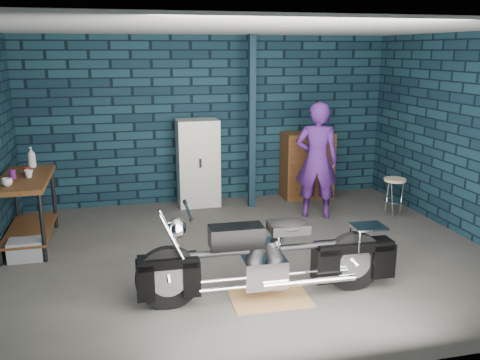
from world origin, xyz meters
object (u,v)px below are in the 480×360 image
at_px(motorcycle, 270,252).
at_px(shop_stool, 394,198).
at_px(person, 317,160).
at_px(workbench, 28,211).
at_px(tool_chest, 308,165).
at_px(locker, 198,163).
at_px(storage_bin, 26,250).

height_order(motorcycle, shop_stool, motorcycle).
bearing_deg(person, motorcycle, 80.14).
xyz_separation_m(motorcycle, person, (1.44, 2.35, 0.37)).
distance_m(workbench, tool_chest, 4.47).
distance_m(tool_chest, shop_stool, 1.60).
bearing_deg(motorcycle, shop_stool, 40.26).
height_order(locker, tool_chest, locker).
bearing_deg(person, locker, -10.31).
distance_m(motorcycle, shop_stool, 3.32).
xyz_separation_m(motorcycle, tool_chest, (1.69, 3.36, 0.06)).
bearing_deg(person, shop_stool, -172.06).
bearing_deg(storage_bin, motorcycle, -32.34).
height_order(person, shop_stool, person).
relative_size(locker, shop_stool, 2.36).
distance_m(person, tool_chest, 1.09).
relative_size(workbench, person, 0.80).
bearing_deg(shop_stool, workbench, 179.32).
height_order(motorcycle, storage_bin, motorcycle).
bearing_deg(workbench, locker, 27.04).
relative_size(workbench, shop_stool, 2.36).
relative_size(motorcycle, shop_stool, 3.83).
distance_m(workbench, person, 4.07).
distance_m(motorcycle, storage_bin, 3.08).
height_order(workbench, person, person).
height_order(motorcycle, person, person).
distance_m(motorcycle, locker, 3.38).
bearing_deg(person, storage_bin, 31.73).
relative_size(workbench, locker, 1.00).
xyz_separation_m(person, shop_stool, (1.15, -0.28, -0.57)).
relative_size(workbench, storage_bin, 3.49).
relative_size(person, tool_chest, 1.56).
bearing_deg(storage_bin, tool_chest, 22.06).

